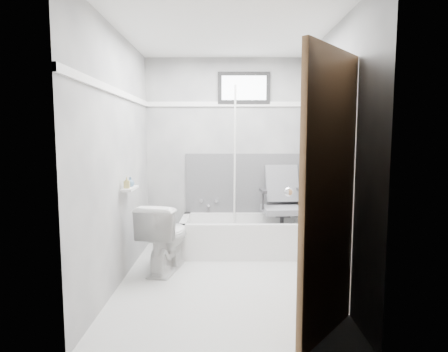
{
  "coord_description": "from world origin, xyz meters",
  "views": [
    {
      "loc": [
        0.01,
        -3.53,
        1.41
      ],
      "look_at": [
        0.0,
        0.35,
        1.0
      ],
      "focal_mm": 30.0,
      "sensor_mm": 36.0,
      "label": 1
    }
  ],
  "objects_px": {
    "toilet": "(165,237)",
    "door": "(384,204)",
    "soap_bottle_a": "(127,183)",
    "soap_bottle_b": "(130,182)",
    "office_chair": "(282,204)",
    "bathtub": "(243,235)"
  },
  "relations": [
    {
      "from": "door",
      "to": "soap_bottle_a",
      "type": "distance_m",
      "value": 2.33
    },
    {
      "from": "toilet",
      "to": "soap_bottle_b",
      "type": "xyz_separation_m",
      "value": [
        -0.32,
        -0.13,
        0.6
      ]
    },
    {
      "from": "soap_bottle_a",
      "to": "soap_bottle_b",
      "type": "xyz_separation_m",
      "value": [
        0.0,
        0.14,
        -0.01
      ]
    },
    {
      "from": "office_chair",
      "to": "soap_bottle_a",
      "type": "xyz_separation_m",
      "value": [
        -1.65,
        -0.93,
        0.38
      ]
    },
    {
      "from": "soap_bottle_a",
      "to": "office_chair",
      "type": "bearing_deg",
      "value": 29.47
    },
    {
      "from": "toilet",
      "to": "soap_bottle_a",
      "type": "height_order",
      "value": "soap_bottle_a"
    },
    {
      "from": "bathtub",
      "to": "soap_bottle_b",
      "type": "xyz_separation_m",
      "value": [
        -1.17,
        -0.74,
        0.75
      ]
    },
    {
      "from": "door",
      "to": "soap_bottle_b",
      "type": "bearing_deg",
      "value": 142.61
    },
    {
      "from": "bathtub",
      "to": "office_chair",
      "type": "xyz_separation_m",
      "value": [
        0.48,
        0.05,
        0.38
      ]
    },
    {
      "from": "soap_bottle_a",
      "to": "soap_bottle_b",
      "type": "height_order",
      "value": "soap_bottle_a"
    },
    {
      "from": "toilet",
      "to": "door",
      "type": "distance_m",
      "value": 2.35
    },
    {
      "from": "office_chair",
      "to": "soap_bottle_b",
      "type": "bearing_deg",
      "value": -159.69
    },
    {
      "from": "toilet",
      "to": "office_chair",
      "type": "bearing_deg",
      "value": -141.55
    },
    {
      "from": "office_chair",
      "to": "door",
      "type": "height_order",
      "value": "door"
    },
    {
      "from": "office_chair",
      "to": "soap_bottle_b",
      "type": "relative_size",
      "value": 9.36
    },
    {
      "from": "door",
      "to": "soap_bottle_a",
      "type": "xyz_separation_m",
      "value": [
        -1.92,
        1.33,
        -0.03
      ]
    },
    {
      "from": "door",
      "to": "soap_bottle_b",
      "type": "xyz_separation_m",
      "value": [
        -1.92,
        1.47,
        -0.04
      ]
    },
    {
      "from": "toilet",
      "to": "door",
      "type": "height_order",
      "value": "door"
    },
    {
      "from": "office_chair",
      "to": "door",
      "type": "xyz_separation_m",
      "value": [
        0.27,
        -2.26,
        0.41
      ]
    },
    {
      "from": "soap_bottle_a",
      "to": "bathtub",
      "type": "bearing_deg",
      "value": 37.03
    },
    {
      "from": "office_chair",
      "to": "soap_bottle_a",
      "type": "distance_m",
      "value": 1.93
    },
    {
      "from": "office_chair",
      "to": "toilet",
      "type": "relative_size",
      "value": 1.29
    }
  ]
}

